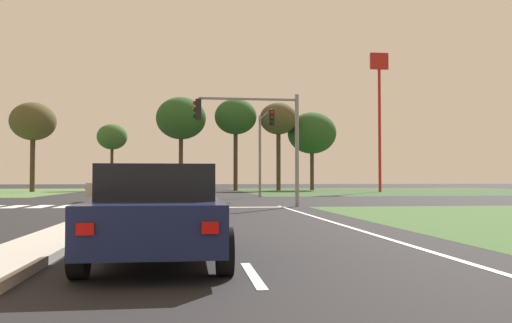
% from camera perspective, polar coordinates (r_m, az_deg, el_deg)
% --- Properties ---
extents(ground_plane, '(200.00, 200.00, 0.00)m').
position_cam_1_polar(ground_plane, '(31.35, -11.92, -4.12)').
color(ground_plane, black).
extents(grass_verge_far_right, '(35.00, 35.00, 0.01)m').
position_cam_1_polar(grass_verge_far_right, '(60.22, 15.28, -2.97)').
color(grass_verge_far_right, '#2D4C28').
rests_on(grass_verge_far_right, ground).
extents(median_island_near, '(1.20, 22.00, 0.14)m').
position_cam_1_polar(median_island_near, '(12.55, -19.38, -7.25)').
color(median_island_near, '#ADA89E').
rests_on(median_island_near, ground).
extents(median_island_far, '(1.20, 36.00, 0.14)m').
position_cam_1_polar(median_island_far, '(56.28, -9.76, -3.03)').
color(median_island_far, '#ADA89E').
rests_on(median_island_far, ground).
extents(lane_dash_near, '(0.14, 2.00, 0.01)m').
position_cam_1_polar(lane_dash_near, '(7.35, -0.35, -11.80)').
color(lane_dash_near, silver).
rests_on(lane_dash_near, ground).
extents(lane_dash_second, '(0.14, 2.00, 0.01)m').
position_cam_1_polar(lane_dash_second, '(13.28, -3.39, -7.33)').
color(lane_dash_second, silver).
rests_on(lane_dash_second, ground).
extents(lane_dash_third, '(0.14, 2.00, 0.01)m').
position_cam_1_polar(lane_dash_third, '(19.25, -4.53, -5.61)').
color(lane_dash_third, silver).
rests_on(lane_dash_third, ground).
extents(edge_line_right, '(0.14, 24.00, 0.01)m').
position_cam_1_polar(edge_line_right, '(13.92, 10.61, -7.05)').
color(edge_line_right, silver).
rests_on(edge_line_right, ground).
extents(stop_bar_near, '(6.40, 0.50, 0.01)m').
position_cam_1_polar(stop_bar_near, '(24.27, -4.34, -4.83)').
color(stop_bar_near, silver).
rests_on(stop_bar_near, ground).
extents(crosswalk_bar_second, '(0.70, 2.80, 0.01)m').
position_cam_1_polar(crosswalk_bar_second, '(27.21, -23.99, -4.35)').
color(crosswalk_bar_second, silver).
rests_on(crosswalk_bar_second, ground).
extents(crosswalk_bar_third, '(0.70, 2.80, 0.01)m').
position_cam_1_polar(crosswalk_bar_third, '(26.90, -21.64, -4.41)').
color(crosswalk_bar_third, silver).
rests_on(crosswalk_bar_third, ground).
extents(crosswalk_bar_fourth, '(0.70, 2.80, 0.01)m').
position_cam_1_polar(crosswalk_bar_fourth, '(26.64, -19.24, -4.46)').
color(crosswalk_bar_fourth, silver).
rests_on(crosswalk_bar_fourth, ground).
extents(crosswalk_bar_fifth, '(0.70, 2.80, 0.01)m').
position_cam_1_polar(crosswalk_bar_fifth, '(26.42, -16.79, -4.51)').
color(crosswalk_bar_fifth, silver).
rests_on(crosswalk_bar_fifth, ground).
extents(car_navy_near, '(2.08, 4.53, 1.49)m').
position_cam_1_polar(car_navy_near, '(8.62, -10.12, -5.22)').
color(car_navy_near, '#161E47').
rests_on(car_navy_near, ground).
extents(car_beige_second, '(4.58, 2.04, 1.58)m').
position_cam_1_polar(car_beige_second, '(30.96, -13.04, -2.65)').
color(car_beige_second, '#BCAD8E').
rests_on(car_beige_second, ground).
extents(car_white_third, '(2.06, 4.48, 1.60)m').
position_cam_1_polar(car_white_third, '(15.55, -8.25, -3.51)').
color(car_white_third, silver).
rests_on(car_white_third, ground).
extents(car_blue_fourth, '(1.95, 4.15, 1.47)m').
position_cam_1_polar(car_blue_fourth, '(21.47, -7.67, -3.21)').
color(car_blue_fourth, navy).
rests_on(car_blue_fourth, ground).
extents(car_teal_fifth, '(1.95, 4.34, 1.54)m').
position_cam_1_polar(car_teal_fifth, '(51.63, -12.60, -2.33)').
color(car_teal_fifth, '#19565B').
rests_on(car_teal_fifth, ground).
extents(traffic_signal_far_right, '(0.32, 5.76, 5.74)m').
position_cam_1_polar(traffic_signal_far_right, '(36.15, 0.84, 2.51)').
color(traffic_signal_far_right, gray).
rests_on(traffic_signal_far_right, ground).
extents(traffic_signal_near_right, '(4.88, 0.32, 5.18)m').
position_cam_1_polar(traffic_signal_near_right, '(24.91, 0.15, 3.53)').
color(traffic_signal_near_right, gray).
rests_on(traffic_signal_near_right, ground).
extents(pedestrian_at_median, '(0.34, 0.34, 1.65)m').
position_cam_1_polar(pedestrian_at_median, '(43.91, -10.12, -1.98)').
color(pedestrian_at_median, '#9E8966').
rests_on(pedestrian_at_median, median_island_far).
extents(fastfood_pole_sign, '(1.80, 0.40, 13.60)m').
position_cam_1_polar(fastfood_pole_sign, '(54.90, 12.79, 7.10)').
color(fastfood_pole_sign, red).
rests_on(fastfood_pole_sign, ground).
extents(treeline_second, '(4.40, 4.40, 8.78)m').
position_cam_1_polar(treeline_second, '(57.69, -22.34, 3.85)').
color(treeline_second, '#423323').
rests_on(treeline_second, ground).
extents(treeline_third, '(3.26, 3.26, 7.22)m').
position_cam_1_polar(treeline_third, '(60.96, -14.85, 2.47)').
color(treeline_third, '#423323').
rests_on(treeline_third, ground).
extents(treeline_fourth, '(5.39, 5.39, 10.13)m').
position_cam_1_polar(treeline_fourth, '(59.55, -7.86, 4.47)').
color(treeline_fourth, '#423323').
rests_on(treeline_fourth, ground).
extents(treeline_fifth, '(4.60, 4.60, 10.06)m').
position_cam_1_polar(treeline_fifth, '(59.81, -2.15, 4.65)').
color(treeline_fifth, '#423323').
rests_on(treeline_fifth, ground).
extents(treeline_sixth, '(4.11, 4.11, 9.64)m').
position_cam_1_polar(treeline_sixth, '(59.82, 2.37, 4.42)').
color(treeline_sixth, '#423323').
rests_on(treeline_sixth, ground).
extents(treeline_seventh, '(5.50, 5.50, 8.79)m').
position_cam_1_polar(treeline_seventh, '(61.79, 5.88, 2.97)').
color(treeline_seventh, '#423323').
rests_on(treeline_seventh, ground).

